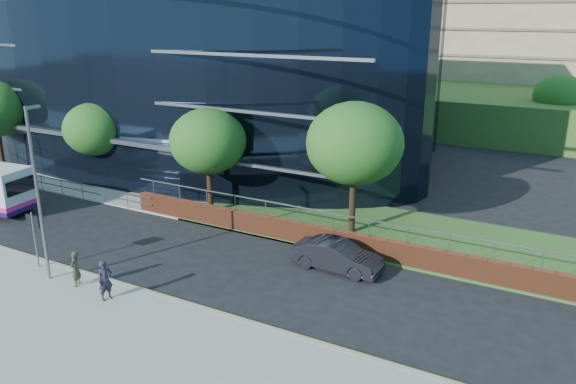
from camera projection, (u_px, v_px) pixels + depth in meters
The scene contains 15 objects.
ground at pixel (9, 241), 30.62m from camera, with size 200.00×200.00×0.00m, color black.
far_forecourt at pixel (87, 176), 42.53m from camera, with size 50.00×8.00×0.10m, color gray.
grass_verge at pixel (503, 254), 28.81m from camera, with size 36.00×8.00×0.12m, color #2D511E.
glass_office at pixel (185, 60), 47.40m from camera, with size 44.00×23.10×16.00m.
retaining_wall at pixel (406, 255), 27.38m from camera, with size 34.00×0.40×2.11m.
guard_railings at pixel (22, 176), 39.87m from camera, with size 24.00×0.05×1.10m.
street_sign at pixel (34, 228), 26.58m from camera, with size 0.85×0.09×2.80m.
tree_far_b at pixel (95, 129), 38.63m from camera, with size 4.29×4.29×6.05m.
tree_far_c at pixel (208, 141), 33.54m from camera, with size 4.62×4.62×6.51m.
tree_far_d at pixel (355, 144), 30.06m from camera, with size 5.28×5.28×7.44m.
tree_dist_e at pixel (559, 96), 51.64m from camera, with size 4.62×4.62×6.51m.
streetlight_east at pixel (38, 190), 24.70m from camera, with size 0.15×0.77×8.00m.
parked_car at pixel (337, 256), 26.99m from camera, with size 1.54×4.42×1.46m, color black.
pedestrian at pixel (105, 280), 23.85m from camera, with size 0.65×0.42×1.77m, color #251E2E.
pedestrian_b at pixel (75, 269), 25.08m from camera, with size 0.60×0.39×1.65m, color #363526.
Camera 1 is at (26.99, -17.51, 11.93)m, focal length 35.00 mm.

